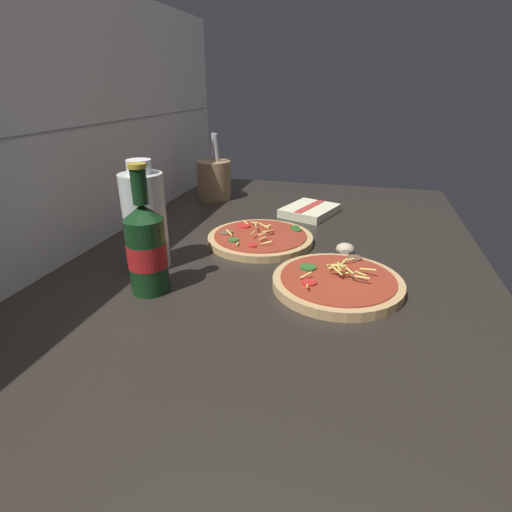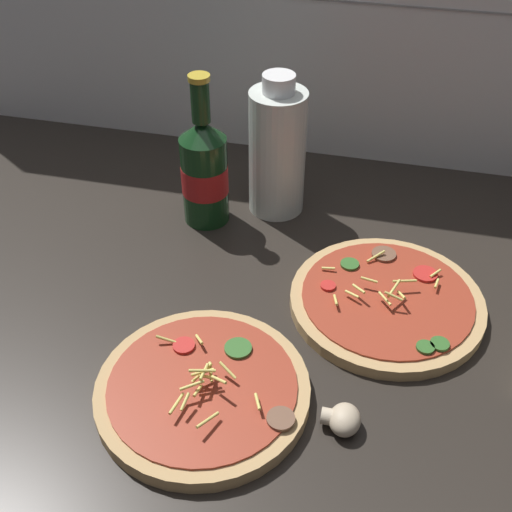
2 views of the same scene
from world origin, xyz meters
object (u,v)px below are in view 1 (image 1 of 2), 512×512
(beer_bottle, at_px, (146,247))
(dish_towel, at_px, (310,211))
(oil_bottle, at_px, (145,220))
(mushroom_left, at_px, (345,250))
(utensil_crock, at_px, (214,180))
(pizza_far, at_px, (260,238))
(pizza_near, at_px, (337,282))

(beer_bottle, xyz_separation_m, dish_towel, (0.55, -0.23, -0.08))
(oil_bottle, xyz_separation_m, mushroom_left, (0.16, -0.40, -0.09))
(utensil_crock, bearing_deg, pizza_far, -145.02)
(pizza_near, xyz_separation_m, mushroom_left, (0.16, -0.01, 0.00))
(oil_bottle, distance_m, utensil_crock, 0.55)
(pizza_near, relative_size, pizza_far, 0.96)
(pizza_far, height_order, dish_towel, pizza_far)
(pizza_far, bearing_deg, oil_bottle, 134.63)
(dish_towel, bearing_deg, utensil_crock, 73.90)
(oil_bottle, bearing_deg, pizza_near, -90.15)
(oil_bottle, height_order, mushroom_left, oil_bottle)
(mushroom_left, bearing_deg, dish_towel, 22.35)
(pizza_far, relative_size, beer_bottle, 1.08)
(mushroom_left, bearing_deg, pizza_near, 178.01)
(beer_bottle, height_order, dish_towel, beer_bottle)
(oil_bottle, bearing_deg, dish_towel, -32.17)
(oil_bottle, xyz_separation_m, dish_towel, (0.45, -0.28, -0.09))
(pizza_near, bearing_deg, beer_bottle, 106.18)
(pizza_far, bearing_deg, beer_bottle, 154.50)
(pizza_near, bearing_deg, pizza_far, 45.97)
(pizza_near, distance_m, utensil_crock, 0.71)
(pizza_far, distance_m, dish_towel, 0.27)
(pizza_far, bearing_deg, dish_towel, -18.82)
(pizza_far, height_order, mushroom_left, pizza_far)
(beer_bottle, xyz_separation_m, mushroom_left, (0.26, -0.35, -0.07))
(pizza_near, relative_size, beer_bottle, 1.04)
(pizza_near, xyz_separation_m, oil_bottle, (0.00, 0.40, 0.09))
(beer_bottle, relative_size, dish_towel, 1.21)
(mushroom_left, distance_m, utensil_crock, 0.60)
(pizza_far, bearing_deg, mushroom_left, -98.81)
(beer_bottle, relative_size, utensil_crock, 1.11)
(pizza_near, distance_m, pizza_far, 0.28)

